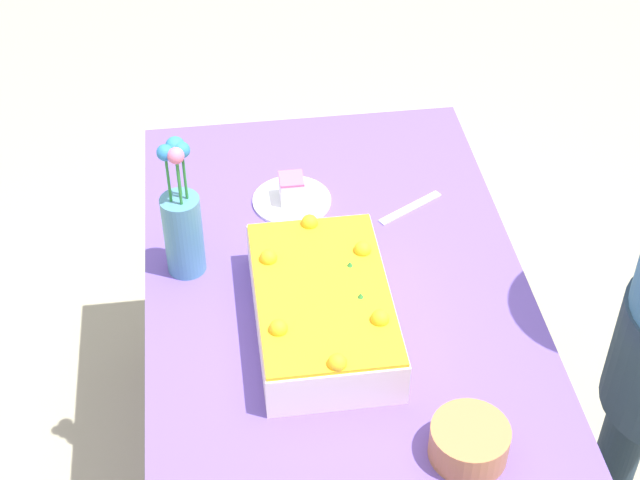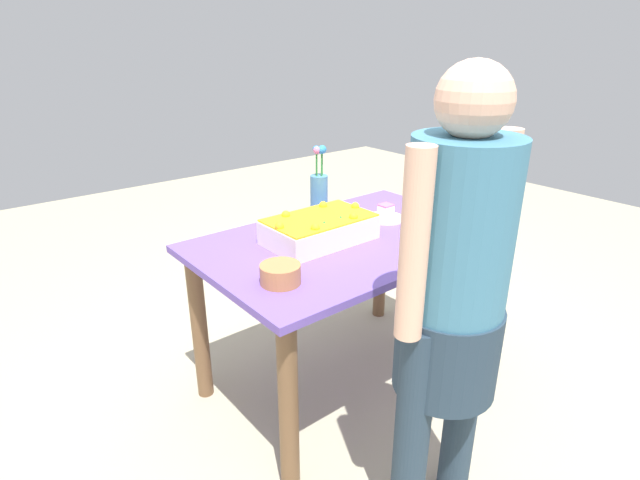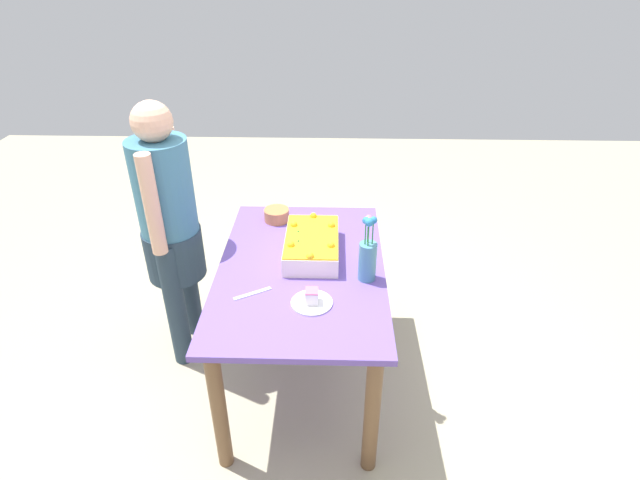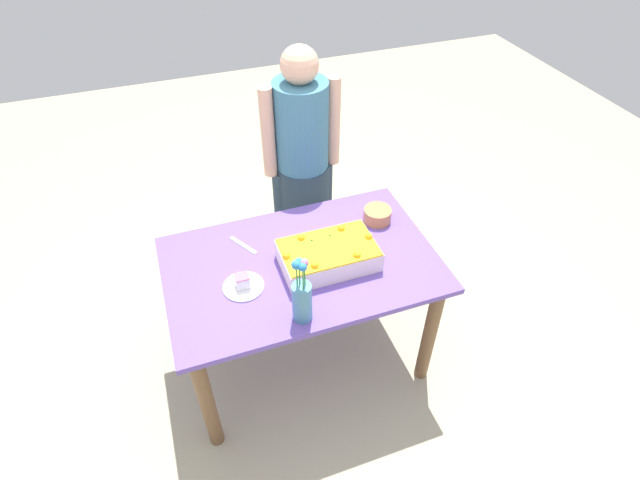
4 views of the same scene
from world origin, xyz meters
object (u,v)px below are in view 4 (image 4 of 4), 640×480
object	(u,v)px
cake_knife	(243,245)
flower_vase	(302,298)
fruit_bowl	(377,215)
serving_plate_with_slice	(243,284)
sheet_cake	(328,255)
person_standing	(302,156)

from	to	relation	value
cake_knife	flower_vase	bearing A→B (deg)	164.52
fruit_bowl	cake_knife	bearing A→B (deg)	176.77
fruit_bowl	serving_plate_with_slice	bearing A→B (deg)	-163.02
sheet_cake	serving_plate_with_slice	xyz separation A→B (m)	(-0.41, -0.02, -0.03)
sheet_cake	person_standing	xyz separation A→B (m)	(0.12, 0.76, 0.06)
cake_knife	flower_vase	size ratio (longest dim) A/B	0.54
sheet_cake	serving_plate_with_slice	bearing A→B (deg)	-177.74
person_standing	cake_knife	bearing A→B (deg)	-43.15
serving_plate_with_slice	fruit_bowl	bearing A→B (deg)	16.98
cake_knife	fruit_bowl	world-z (taller)	fruit_bowl
serving_plate_with_slice	flower_vase	xyz separation A→B (m)	(0.20, -0.25, 0.10)
cake_knife	fruit_bowl	size ratio (longest dim) A/B	1.26
serving_plate_with_slice	person_standing	world-z (taller)	person_standing
serving_plate_with_slice	flower_vase	distance (m)	0.34
sheet_cake	cake_knife	bearing A→B (deg)	143.92
serving_plate_with_slice	flower_vase	world-z (taller)	flower_vase
serving_plate_with_slice	cake_knife	size ratio (longest dim) A/B	1.03
person_standing	sheet_cake	bearing A→B (deg)	-8.81
sheet_cake	person_standing	world-z (taller)	person_standing
person_standing	fruit_bowl	bearing A→B (deg)	23.30
cake_knife	person_standing	size ratio (longest dim) A/B	0.12
cake_knife	person_standing	xyz separation A→B (m)	(0.47, 0.50, 0.11)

